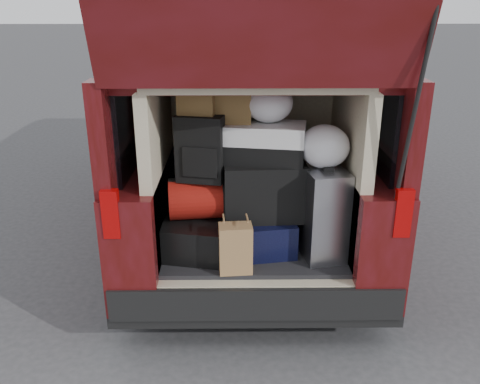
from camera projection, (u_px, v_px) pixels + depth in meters
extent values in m
plane|color=#323234|center=(254.00, 324.00, 3.67)|extent=(80.00, 80.00, 0.00)
cylinder|color=black|center=(146.00, 259.00, 3.91)|extent=(0.24, 0.64, 0.64)
cylinder|color=black|center=(358.00, 258.00, 3.93)|extent=(0.24, 0.64, 0.64)
cylinder|color=black|center=(185.00, 142.00, 6.99)|extent=(0.24, 0.64, 0.64)
cylinder|color=black|center=(304.00, 142.00, 7.00)|extent=(0.24, 0.64, 0.64)
cube|color=black|center=(247.00, 188.00, 5.50)|extent=(1.90, 4.85, 0.08)
cube|color=#4A0D08|center=(173.00, 149.00, 5.34)|extent=(0.33, 4.85, 0.80)
cube|color=#4A0D08|center=(322.00, 149.00, 5.35)|extent=(0.33, 4.85, 0.80)
cube|color=#4A0D08|center=(248.00, 48.00, 4.97)|extent=(1.82, 4.46, 0.10)
cube|color=black|center=(158.00, 80.00, 4.97)|extent=(0.12, 4.25, 0.68)
cube|color=black|center=(337.00, 80.00, 4.99)|extent=(0.12, 4.25, 0.68)
cube|color=black|center=(256.00, 299.00, 3.25)|extent=(1.86, 0.16, 0.22)
cube|color=#990505|center=(111.00, 214.00, 2.98)|extent=(0.10, 0.06, 0.30)
cube|color=#990505|center=(403.00, 213.00, 3.00)|extent=(0.10, 0.06, 0.30)
cube|color=black|center=(253.00, 242.00, 3.73)|extent=(1.24, 1.05, 0.06)
cube|color=beige|center=(158.00, 164.00, 3.51)|extent=(0.08, 1.05, 1.15)
cube|color=beige|center=(349.00, 164.00, 3.52)|extent=(0.08, 1.05, 1.15)
cube|color=beige|center=(251.00, 142.00, 4.03)|extent=(1.34, 0.06, 1.15)
cube|color=beige|center=(255.00, 76.00, 3.29)|extent=(1.34, 1.05, 0.06)
cylinder|color=black|center=(417.00, 110.00, 2.70)|extent=(0.02, 0.90, 0.76)
cube|color=black|center=(253.00, 271.00, 3.82)|extent=(1.24, 1.05, 0.55)
cube|color=black|center=(198.00, 231.00, 3.56)|extent=(0.54, 0.67, 0.24)
cube|color=black|center=(257.00, 230.00, 3.59)|extent=(0.53, 0.62, 0.24)
cube|color=white|center=(322.00, 212.00, 3.41)|extent=(0.32, 0.45, 0.62)
cube|color=#A67E4A|center=(236.00, 249.00, 3.23)|extent=(0.22, 0.15, 0.32)
cube|color=maroon|center=(200.00, 199.00, 3.45)|extent=(0.45, 0.32, 0.27)
cube|color=black|center=(264.00, 190.00, 3.44)|extent=(0.56, 0.35, 0.39)
cube|color=black|center=(201.00, 148.00, 3.32)|extent=(0.34, 0.25, 0.44)
cube|color=white|center=(262.00, 142.00, 3.36)|extent=(0.61, 0.38, 0.25)
cube|color=brown|center=(198.00, 97.00, 3.25)|extent=(0.27, 0.23, 0.21)
cube|color=brown|center=(233.00, 104.00, 3.32)|extent=(0.24, 0.20, 0.23)
ellipsoid|color=white|center=(269.00, 103.00, 3.30)|extent=(0.34, 0.32, 0.25)
ellipsoid|color=white|center=(325.00, 146.00, 3.26)|extent=(0.36, 0.34, 0.28)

